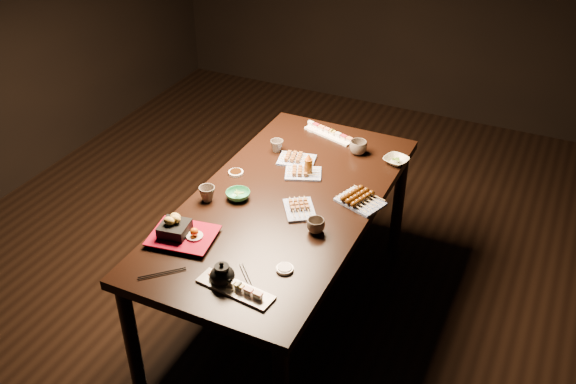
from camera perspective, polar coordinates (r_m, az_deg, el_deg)
The scene contains 23 objects.
ground at distance 4.08m, azimuth -2.73°, elevation -6.08°, with size 5.00×5.00×0.00m, color black.
dining_table at distance 3.50m, azimuth -0.35°, elevation -5.81°, with size 0.90×1.80×0.75m, color black.
sushi_platter_near at distance 2.74m, azimuth -4.72°, elevation -8.35°, with size 0.35×0.10×0.04m, color white, non-canonical shape.
sushi_platter_far at distance 3.88m, azimuth 3.73°, elevation 5.33°, with size 0.33×0.09×0.04m, color white, non-canonical shape.
yakitori_plate_center at distance 3.47m, azimuth 1.36°, elevation 1.90°, with size 0.19×0.14×0.05m, color #828EB6, non-canonical shape.
yakitori_plate_right at distance 3.19m, azimuth 1.03°, elevation -1.30°, with size 0.20×0.14×0.05m, color #828EB6, non-canonical shape.
yakitori_plate_left at distance 3.60m, azimuth 0.78°, elevation 3.13°, with size 0.20×0.15×0.05m, color #828EB6, non-canonical shape.
tsukune_plate at distance 3.26m, azimuth 6.46°, elevation -0.57°, with size 0.22×0.16×0.06m, color #828EB6, non-canonical shape.
edamame_bowl_green at distance 3.29m, azimuth -4.46°, elevation -0.27°, with size 0.13×0.13×0.04m, color #30955F.
edamame_bowl_cream at distance 3.64m, azimuth 9.58°, elevation 2.79°, with size 0.13×0.13×0.03m, color beige.
tempura_tray at distance 3.02m, azimuth -9.37°, elevation -3.30°, with size 0.30×0.24×0.11m, color black, non-canonical shape.
teacup_near_left at distance 3.28m, azimuth -7.19°, elevation -0.15°, with size 0.08×0.08×0.08m, color brown.
teacup_mid_right at distance 3.04m, azimuth 2.48°, elevation -3.02°, with size 0.09×0.09×0.07m, color brown.
teacup_far_left at distance 3.69m, azimuth -0.99°, elevation 4.12°, with size 0.07×0.07×0.07m, color brown.
teacup_far_right at distance 3.69m, azimuth 6.26°, elevation 3.96°, with size 0.10×0.10×0.08m, color brown.
teapot at distance 2.76m, azimuth -5.88°, elevation -7.17°, with size 0.13×0.13×0.11m, color black, non-canonical shape.
condiment_bottle at distance 3.45m, azimuth 1.84°, elevation 2.44°, with size 0.04×0.04×0.13m, color brown.
sauce_dish_west at distance 3.50m, azimuth -4.66°, elevation 1.72°, with size 0.08×0.08×0.01m, color white.
sauce_dish_east at distance 3.29m, azimuth 6.55°, elevation -0.70°, with size 0.08×0.08×0.01m, color white.
sauce_dish_se at distance 2.84m, azimuth -0.29°, elevation -6.85°, with size 0.08×0.08×0.01m, color white.
sauce_dish_nw at distance 3.94m, azimuth 2.31°, elevation 5.66°, with size 0.08×0.08×0.01m, color white.
chopsticks_near at distance 2.87m, azimuth -11.13°, elevation -7.13°, with size 0.21×0.02×0.01m, color black, non-canonical shape.
chopsticks_se at distance 2.78m, azimuth -3.48°, elevation -7.93°, with size 0.25×0.02×0.01m, color black, non-canonical shape.
Camera 1 is at (1.52, -2.76, 2.59)m, focal length 40.00 mm.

